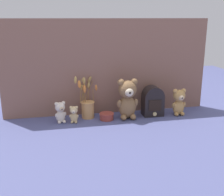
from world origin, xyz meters
TOP-DOWN VIEW (x-y plane):
  - ground_plane at (0.00, 0.00)m, footprint 4.00×4.00m
  - backdrop_wall at (0.00, 0.17)m, footprint 1.57×0.02m
  - teddy_bear_large at (0.11, 0.00)m, footprint 0.16×0.15m
  - teddy_bear_medium at (0.51, -0.00)m, footprint 0.11×0.10m
  - teddy_bear_small at (-0.37, 0.02)m, footprint 0.09×0.08m
  - teddy_bear_tiny at (-0.28, -0.00)m, footprint 0.07×0.06m
  - flower_vase at (-0.17, 0.08)m, footprint 0.17×0.15m
  - vintage_radio at (0.32, 0.03)m, footprint 0.15×0.12m
  - decorative_tin_tall at (-0.04, 0.01)m, footprint 0.11×0.11m

SIDE VIEW (x-z plane):
  - ground_plane at x=0.00m, z-range 0.00..0.00m
  - decorative_tin_tall at x=-0.04m, z-range 0.00..0.05m
  - teddy_bear_tiny at x=-0.28m, z-range 0.00..0.13m
  - teddy_bear_small at x=-0.37m, z-range 0.00..0.16m
  - flower_vase at x=-0.17m, z-range -0.06..0.25m
  - teddy_bear_medium at x=0.51m, z-range 0.00..0.21m
  - vintage_radio at x=0.32m, z-range 0.00..0.22m
  - teddy_bear_large at x=0.11m, z-range 0.01..0.30m
  - backdrop_wall at x=0.00m, z-range 0.00..0.71m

